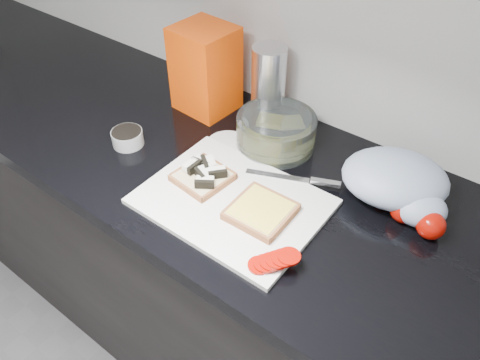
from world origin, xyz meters
name	(u,v)px	position (x,y,z in m)	size (l,w,h in m)	color
base_cabinet	(256,293)	(0.00, 1.20, 0.43)	(3.50, 0.60, 0.86)	black
countertop	(260,185)	(0.00, 1.20, 0.88)	(3.50, 0.64, 0.04)	black
cutting_board	(232,202)	(0.00, 1.09, 0.91)	(0.40, 0.30, 0.01)	white
bread_left	(203,175)	(-0.10, 1.11, 0.92)	(0.13, 0.13, 0.04)	beige
bread_right	(261,211)	(0.08, 1.10, 0.92)	(0.13, 0.13, 0.02)	beige
tomato_slices	(274,261)	(0.17, 1.00, 0.92)	(0.10, 0.10, 0.02)	#990B03
knife	(305,180)	(0.10, 1.25, 0.92)	(0.21, 0.10, 0.01)	silver
seed_tub	(127,137)	(-0.35, 1.11, 0.92)	(0.08, 0.08, 0.04)	#9BA0A0
tub_lid	(228,144)	(-0.15, 1.26, 0.90)	(0.11, 0.11, 0.01)	silver
glass_bowl	(276,132)	(-0.05, 1.33, 0.94)	(0.20, 0.20, 0.08)	silver
bread_bag	(206,69)	(-0.31, 1.37, 1.02)	(0.15, 0.14, 0.24)	#DA4603
steel_canister	(268,86)	(-0.13, 1.42, 1.01)	(0.09, 0.09, 0.22)	silver
grocery_bag	(398,183)	(0.28, 1.33, 0.95)	(0.29, 0.26, 0.10)	#99A2BC
whole_tomatoes	(406,209)	(0.33, 1.28, 0.93)	(0.18, 0.09, 0.06)	#990B03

